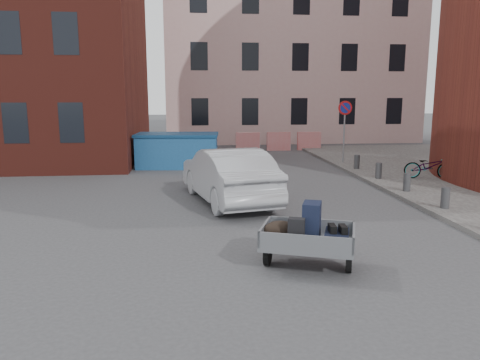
{
  "coord_description": "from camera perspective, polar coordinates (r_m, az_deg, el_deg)",
  "views": [
    {
      "loc": [
        -0.59,
        -10.07,
        3.08
      ],
      "look_at": [
        0.53,
        0.54,
        1.1
      ],
      "focal_mm": 35.0,
      "sensor_mm": 36.0,
      "label": 1
    }
  ],
  "objects": [
    {
      "name": "silver_car",
      "position": [
        13.39,
        -1.48,
        0.62
      ],
      "size": [
        2.67,
        4.98,
        1.56
      ],
      "primitive_type": "imported",
      "rotation": [
        0.0,
        0.0,
        3.37
      ],
      "color": "#A7A9AE",
      "rests_on": "ground"
    },
    {
      "name": "trailer",
      "position": [
        8.39,
        8.23,
        -6.73
      ],
      "size": [
        1.88,
        1.98,
        1.2
      ],
      "rotation": [
        0.0,
        0.0,
        -0.35
      ],
      "color": "black",
      "rests_on": "ground"
    },
    {
      "name": "no_parking_sign",
      "position": [
        20.66,
        12.65,
        7.31
      ],
      "size": [
        0.6,
        0.09,
        2.65
      ],
      "color": "gray",
      "rests_on": "sidewalk"
    },
    {
      "name": "building_pink",
      "position": [
        32.98,
        5.77,
        17.3
      ],
      "size": [
        16.0,
        8.0,
        14.0
      ],
      "primitive_type": "cube",
      "color": "#CEA29E",
      "rests_on": "ground"
    },
    {
      "name": "barriers",
      "position": [
        25.66,
        4.75,
        4.71
      ],
      "size": [
        4.7,
        0.18,
        1.0
      ],
      "color": "red",
      "rests_on": "ground"
    },
    {
      "name": "dumpster",
      "position": [
        19.9,
        -7.64,
        3.62
      ],
      "size": [
        3.55,
        2.06,
        1.43
      ],
      "rotation": [
        0.0,
        0.0,
        -0.09
      ],
      "color": "#1C5087",
      "rests_on": "ground"
    },
    {
      "name": "bicycle",
      "position": [
        17.7,
        22.06,
        1.57
      ],
      "size": [
        1.78,
        1.02,
        0.89
      ],
      "primitive_type": "imported",
      "rotation": [
        0.0,
        0.0,
        1.3
      ],
      "color": "black",
      "rests_on": "sidewalk"
    },
    {
      "name": "bollards",
      "position": [
        15.24,
        19.68,
        -0.25
      ],
      "size": [
        0.22,
        9.02,
        0.55
      ],
      "color": "#3A3A3D",
      "rests_on": "sidewalk"
    },
    {
      "name": "ground",
      "position": [
        10.55,
        -2.6,
        -6.47
      ],
      "size": [
        120.0,
        120.0,
        0.0
      ],
      "primitive_type": "plane",
      "color": "#38383A",
      "rests_on": "ground"
    },
    {
      "name": "building_brick",
      "position": [
        24.87,
        -27.25,
        18.48
      ],
      "size": [
        12.0,
        10.0,
        14.0
      ],
      "primitive_type": "cube",
      "color": "#591E16",
      "rests_on": "ground"
    }
  ]
}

